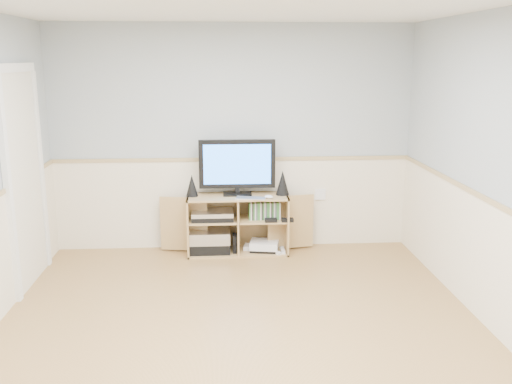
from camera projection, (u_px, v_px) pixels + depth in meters
room at (232, 182)px, 4.28m from camera, size 4.04×4.54×2.54m
media_cabinet at (238, 222)px, 6.37m from camera, size 1.72×0.41×0.65m
monitor at (237, 165)px, 6.22m from camera, size 0.83×0.18×0.61m
speaker_left at (192, 185)px, 6.21m from camera, size 0.13×0.13×0.24m
speaker_right at (283, 183)px, 6.27m from camera, size 0.15×0.15×0.27m
keyboard at (251, 198)px, 6.12m from camera, size 0.34×0.19×0.01m
mouse at (269, 197)px, 6.13m from camera, size 0.11×0.10×0.04m
av_components at (211, 234)px, 6.33m from camera, size 0.53×0.34×0.47m
game_consoles at (263, 246)px, 6.39m from camera, size 0.46×0.31×0.11m
game_cases at (265, 210)px, 6.29m from camera, size 0.34×0.13×0.19m
wall_outlet at (320, 194)px, 6.53m from camera, size 0.12×0.03×0.12m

